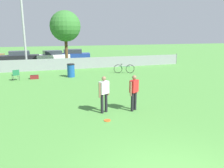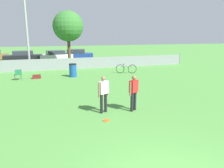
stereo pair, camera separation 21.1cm
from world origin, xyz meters
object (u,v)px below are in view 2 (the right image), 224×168
(bicycle_sideline, at_px, (126,69))
(gear_bag_sideline, at_px, (37,77))
(player_thrower_red, at_px, (134,90))
(tree_near_pole, at_px, (68,26))
(folding_chair_sideline, at_px, (18,74))
(trash_bin, at_px, (73,70))
(light_pole, at_px, (25,8))
(player_receiver_white, at_px, (103,92))
(parked_car_white, at_px, (56,56))
(frisbee_disc, at_px, (106,120))
(parked_car_dark, at_px, (23,57))
(parked_car_blue, at_px, (76,55))

(bicycle_sideline, bearing_deg, gear_bag_sideline, -158.94)
(player_thrower_red, bearing_deg, tree_near_pole, 60.73)
(folding_chair_sideline, bearing_deg, trash_bin, 162.80)
(light_pole, distance_m, trash_bin, 8.02)
(light_pole, bearing_deg, bicycle_sideline, -29.82)
(light_pole, distance_m, bicycle_sideline, 10.88)
(player_receiver_white, bearing_deg, bicycle_sideline, 36.75)
(light_pole, xyz_separation_m, bicycle_sideline, (8.25, -4.73, -5.30))
(tree_near_pole, relative_size, player_thrower_red, 3.53)
(folding_chair_sideline, distance_m, parked_car_white, 11.87)
(frisbee_disc, xyz_separation_m, parked_car_dark, (-4.67, 20.83, 0.66))
(parked_car_dark, distance_m, parked_car_blue, 6.52)
(player_thrower_red, distance_m, frisbee_disc, 1.93)
(light_pole, height_order, tree_near_pole, light_pole)
(light_pole, bearing_deg, parked_car_blue, 50.39)
(player_receiver_white, relative_size, parked_car_dark, 0.36)
(player_thrower_red, bearing_deg, parked_car_blue, 55.58)
(folding_chair_sideline, xyz_separation_m, bicycle_sideline, (8.81, 0.36, -0.08))
(light_pole, xyz_separation_m, player_thrower_red, (5.11, -13.86, -4.74))
(frisbee_disc, bearing_deg, light_pole, 103.88)
(frisbee_disc, distance_m, parked_car_white, 20.96)
(tree_near_pole, xyz_separation_m, bicycle_sideline, (4.25, -6.04, -3.76))
(frisbee_disc, bearing_deg, parked_car_white, 92.19)
(parked_car_blue, bearing_deg, bicycle_sideline, -66.70)
(player_receiver_white, bearing_deg, player_thrower_red, -34.05)
(player_thrower_red, distance_m, folding_chair_sideline, 10.46)
(gear_bag_sideline, height_order, parked_car_white, parked_car_white)
(trash_bin, bearing_deg, gear_bag_sideline, 176.70)
(bicycle_sideline, relative_size, parked_car_blue, 0.37)
(gear_bag_sideline, bearing_deg, trash_bin, -3.30)
(light_pole, bearing_deg, folding_chair_sideline, -96.31)
(player_thrower_red, xyz_separation_m, frisbee_disc, (-1.49, -0.77, -0.94))
(trash_bin, bearing_deg, player_thrower_red, -79.89)
(light_pole, xyz_separation_m, parked_car_white, (2.81, 6.30, -5.04))
(player_receiver_white, bearing_deg, tree_near_pole, 62.44)
(gear_bag_sideline, xyz_separation_m, parked_car_white, (2.08, 11.17, 0.51))
(frisbee_disc, distance_m, gear_bag_sideline, 10.18)
(player_thrower_red, height_order, player_receiver_white, same)
(tree_near_pole, xyz_separation_m, player_receiver_white, (-0.23, -15.00, -3.20))
(light_pole, height_order, frisbee_disc, light_pole)
(folding_chair_sideline, bearing_deg, parked_car_white, -124.42)
(tree_near_pole, height_order, parked_car_blue, tree_near_pole)
(light_pole, height_order, parked_car_white, light_pole)
(player_receiver_white, distance_m, trash_bin, 8.67)
(frisbee_disc, distance_m, trash_bin, 9.62)
(player_thrower_red, distance_m, gear_bag_sideline, 10.03)
(player_receiver_white, distance_m, gear_bag_sideline, 9.36)
(light_pole, bearing_deg, tree_near_pole, 18.14)
(tree_near_pole, bearing_deg, parked_car_white, 103.35)
(player_thrower_red, xyz_separation_m, folding_chair_sideline, (-5.67, 8.78, -0.48))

